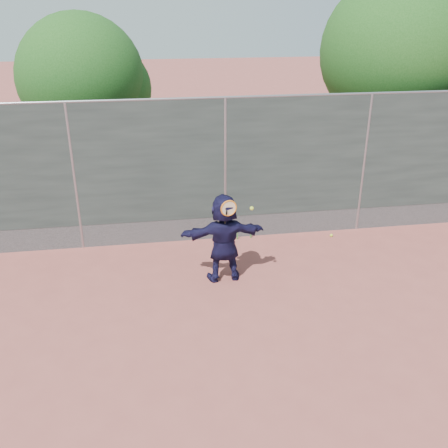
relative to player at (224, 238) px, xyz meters
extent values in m
plane|color=#9E4C42|center=(0.29, -1.79, -0.83)|extent=(80.00, 80.00, 0.00)
imported|color=#151234|center=(0.00, 0.00, 0.00)|extent=(1.55, 0.54, 1.65)
sphere|color=#C3DE31|center=(2.59, 1.39, -0.79)|extent=(0.07, 0.07, 0.07)
cube|color=#38423D|center=(0.29, 1.71, 0.92)|extent=(20.00, 0.04, 2.50)
cube|color=slate|center=(0.29, 1.71, -0.58)|extent=(20.00, 0.03, 0.50)
cylinder|color=gray|center=(0.29, 1.71, 2.17)|extent=(20.00, 0.05, 0.05)
cylinder|color=gray|center=(-2.71, 1.71, 0.67)|extent=(0.06, 0.06, 3.00)
cylinder|color=gray|center=(0.29, 1.71, 0.67)|extent=(0.06, 0.06, 3.00)
cylinder|color=gray|center=(3.29, 1.71, 0.67)|extent=(0.06, 0.06, 3.00)
torus|color=orange|center=(0.05, -0.20, 0.66)|extent=(0.29, 0.09, 0.29)
cylinder|color=beige|center=(0.05, -0.20, 0.66)|extent=(0.25, 0.06, 0.25)
cylinder|color=black|center=(0.00, -0.18, 0.46)|extent=(0.06, 0.13, 0.33)
sphere|color=#C3DE31|center=(0.43, -0.29, 0.67)|extent=(0.07, 0.07, 0.07)
cylinder|color=#382314|center=(4.79, 3.91, 0.47)|extent=(0.28, 0.28, 2.60)
sphere|color=#23561C|center=(4.79, 3.91, 2.76)|extent=(3.60, 3.60, 3.60)
sphere|color=#23561C|center=(5.51, 4.11, 2.40)|extent=(2.52, 2.52, 2.52)
cylinder|color=#382314|center=(-2.71, 4.71, 0.27)|extent=(0.28, 0.28, 2.20)
sphere|color=#23561C|center=(-2.71, 4.71, 2.20)|extent=(3.00, 3.00, 3.00)
sphere|color=#23561C|center=(-2.11, 4.91, 1.90)|extent=(2.10, 2.10, 2.10)
cone|color=#387226|center=(0.54, 1.59, -0.70)|extent=(0.03, 0.03, 0.26)
cone|color=#387226|center=(0.84, 1.61, -0.68)|extent=(0.03, 0.03, 0.30)
cone|color=#387226|center=(0.19, 1.57, -0.72)|extent=(0.03, 0.03, 0.22)
camera|label=1|loc=(-1.25, -7.93, 3.89)|focal=40.00mm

